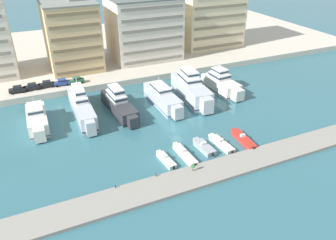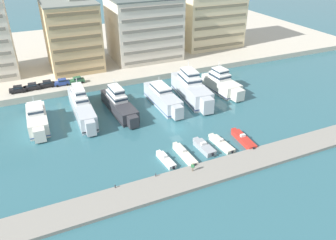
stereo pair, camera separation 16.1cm
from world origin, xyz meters
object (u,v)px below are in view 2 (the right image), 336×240
yacht_silver_center_left (163,98)px  motorboat_cream_left (185,155)px  car_black_mid_left (47,84)px  car_green_center (77,80)px  yacht_ivory_far_left (37,119)px  pedestrian_near_edge (193,167)px  motorboat_red_center (243,139)px  yacht_ivory_center_right (222,84)px  yacht_silver_left (82,106)px  car_black_left (32,86)px  yacht_silver_center (191,89)px  car_blue_center_left (62,82)px  yacht_charcoal_mid_left (119,104)px  motorboat_grey_mid_left (204,147)px  car_black_far_left (18,89)px  motorboat_cream_center_left (221,144)px  motorboat_white_far_left (166,160)px

yacht_silver_center_left → motorboat_cream_left: 22.77m
car_black_mid_left → car_green_center: (7.93, -0.61, 0.00)m
yacht_ivory_far_left → pedestrian_near_edge: bearing=-50.7°
motorboat_red_center → yacht_ivory_center_right: bearing=68.2°
car_black_mid_left → yacht_silver_left: bearing=-70.1°
yacht_silver_center_left → car_black_left: bearing=146.6°
yacht_ivory_far_left → motorboat_cream_left: yacht_ivory_far_left is taller
car_black_mid_left → yacht_silver_center_left: bearing=-37.4°
car_black_left → pedestrian_near_edge: (23.48, -46.95, -1.03)m
yacht_silver_center → pedestrian_near_edge: (-14.43, -28.17, -1.13)m
car_blue_center_left → car_green_center: 4.00m
yacht_silver_left → pedestrian_near_edge: (13.66, -30.48, -0.83)m
yacht_silver_center → car_green_center: yacht_silver_center is taller
yacht_charcoal_mid_left → motorboat_red_center: 30.75m
car_black_mid_left → car_green_center: same height
motorboat_grey_mid_left → motorboat_cream_left: bearing=-172.5°
car_blue_center_left → yacht_charcoal_mid_left: bearing=-59.3°
yacht_silver_center_left → yacht_ivory_center_right: bearing=4.2°
motorboat_cream_left → car_black_far_left: size_ratio=2.02×
yacht_silver_center_left → yacht_ivory_center_right: 18.16m
motorboat_grey_mid_left → yacht_ivory_center_right: bearing=51.2°
motorboat_red_center → car_blue_center_left: car_blue_center_left is taller
yacht_ivory_far_left → car_black_far_left: size_ratio=3.60×
yacht_ivory_center_right → car_black_left: (-47.62, 18.12, 0.42)m
yacht_silver_center_left → yacht_ivory_center_right: yacht_ivory_center_right is taller
car_black_left → car_green_center: bearing=-1.7°
yacht_silver_left → pedestrian_near_edge: yacht_silver_left is taller
motorboat_cream_left → motorboat_red_center: motorboat_red_center is taller
motorboat_cream_center_left → car_black_left: car_black_left is taller
yacht_ivory_far_left → car_black_left: yacht_ivory_far_left is taller
yacht_ivory_center_right → motorboat_grey_mid_left: 29.43m
motorboat_red_center → car_green_center: bearing=122.6°
motorboat_red_center → car_black_far_left: (-41.77, 41.45, 2.16)m
car_black_left → car_black_mid_left: (3.76, 0.25, 0.00)m
yacht_silver_left → car_black_far_left: bearing=129.6°
car_black_left → car_green_center: (11.68, -0.36, 0.00)m
motorboat_cream_left → yacht_charcoal_mid_left: bearing=104.7°
car_green_center → motorboat_red_center: bearing=-57.4°
yacht_silver_center_left → yacht_ivory_center_right: (18.12, 1.32, 0.20)m
motorboat_cream_left → car_black_far_left: 50.04m
motorboat_cream_left → motorboat_cream_center_left: motorboat_cream_left is taller
yacht_silver_center → motorboat_cream_left: size_ratio=2.40×
yacht_ivory_far_left → car_blue_center_left: yacht_ivory_far_left is taller
motorboat_white_far_left → motorboat_cream_left: bearing=-1.0°
yacht_ivory_center_right → car_black_left: yacht_ivory_center_right is taller
yacht_charcoal_mid_left → motorboat_white_far_left: size_ratio=2.97×
yacht_ivory_far_left → yacht_silver_left: yacht_silver_left is taller
yacht_ivory_center_right → motorboat_grey_mid_left: size_ratio=2.36×
motorboat_cream_left → motorboat_red_center: size_ratio=1.02×
car_blue_center_left → motorboat_red_center: bearing=-53.7°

